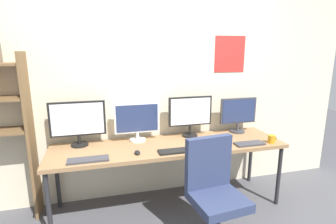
{
  "coord_description": "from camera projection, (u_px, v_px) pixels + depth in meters",
  "views": [
    {
      "loc": [
        -0.72,
        -2.03,
        1.74
      ],
      "look_at": [
        0.0,
        0.65,
        1.09
      ],
      "focal_mm": 28.4,
      "sensor_mm": 36.0,
      "label": 1
    }
  ],
  "objects": [
    {
      "name": "coffee_mug",
      "position": [
        272.0,
        139.0,
        2.92
      ],
      "size": [
        0.11,
        0.08,
        0.09
      ],
      "color": "orange",
      "rests_on": "desk"
    },
    {
      "name": "office_chair",
      "position": [
        214.0,
        204.0,
        2.37
      ],
      "size": [
        0.52,
        0.52,
        0.99
      ],
      "color": "#2D2D33",
      "rests_on": "ground_plane"
    },
    {
      "name": "wall_back",
      "position": [
        160.0,
        88.0,
        3.15
      ],
      "size": [
        4.92,
        0.11,
        2.6
      ],
      "color": "beige",
      "rests_on": "ground_plane"
    },
    {
      "name": "monitor_far_left",
      "position": [
        78.0,
        121.0,
        2.79
      ],
      "size": [
        0.57,
        0.18,
        0.48
      ],
      "color": "black",
      "rests_on": "desk"
    },
    {
      "name": "keyboard_center",
      "position": [
        175.0,
        151.0,
        2.67
      ],
      "size": [
        0.34,
        0.13,
        0.02
      ],
      "primitive_type": "cube",
      "color": "black",
      "rests_on": "desk"
    },
    {
      "name": "monitor_center_left",
      "position": [
        137.0,
        120.0,
        2.95
      ],
      "size": [
        0.5,
        0.18,
        0.43
      ],
      "color": "silver",
      "rests_on": "desk"
    },
    {
      "name": "monitor_center_right",
      "position": [
        190.0,
        114.0,
        3.1
      ],
      "size": [
        0.52,
        0.18,
        0.48
      ],
      "color": "black",
      "rests_on": "desk"
    },
    {
      "name": "keyboard_right",
      "position": [
        249.0,
        144.0,
        2.88
      ],
      "size": [
        0.32,
        0.13,
        0.02
      ],
      "primitive_type": "cube",
      "color": "#38383D",
      "rests_on": "desk"
    },
    {
      "name": "desk",
      "position": [
        169.0,
        148.0,
        2.9
      ],
      "size": [
        2.52,
        0.68,
        0.74
      ],
      "color": "#936D47",
      "rests_on": "ground_plane"
    },
    {
      "name": "computer_mouse",
      "position": [
        137.0,
        152.0,
        2.61
      ],
      "size": [
        0.06,
        0.1,
        0.03
      ],
      "primitive_type": "ellipsoid",
      "color": "black",
      "rests_on": "desk"
    },
    {
      "name": "monitor_far_right",
      "position": [
        238.0,
        113.0,
        3.26
      ],
      "size": [
        0.47,
        0.18,
        0.43
      ],
      "color": "#38383D",
      "rests_on": "desk"
    },
    {
      "name": "keyboard_left",
      "position": [
        88.0,
        160.0,
        2.46
      ],
      "size": [
        0.38,
        0.13,
        0.02
      ],
      "primitive_type": "cube",
      "color": "#38383D",
      "rests_on": "desk"
    }
  ]
}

